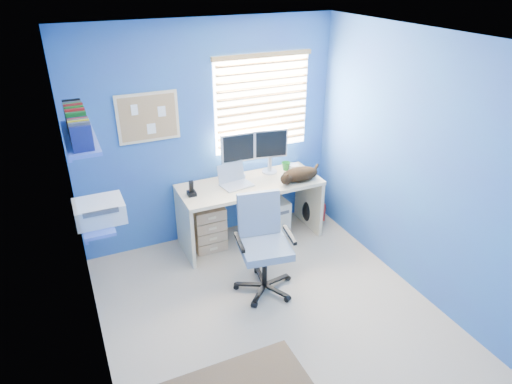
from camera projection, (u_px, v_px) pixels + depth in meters
name	position (u px, v px, depth m)	size (l,w,h in m)	color
floor	(270.00, 311.00, 4.35)	(3.00, 3.20, 0.00)	tan
ceiling	(275.00, 39.00, 3.22)	(3.00, 3.20, 0.00)	white
wall_back	(209.00, 136.00, 5.09)	(3.00, 0.01, 2.50)	#334EA6
wall_front	(401.00, 318.00, 2.49)	(3.00, 0.01, 2.50)	#334EA6
wall_left	(82.00, 235.00, 3.24)	(0.01, 3.20, 2.50)	#334EA6
wall_right	(413.00, 166.00, 4.34)	(0.01, 3.20, 2.50)	#334EA6
desk	(250.00, 212.00, 5.33)	(1.62, 0.65, 0.74)	beige
laptop	(236.00, 177.00, 5.06)	(0.33, 0.26, 0.22)	silver
monitor_left	(238.00, 155.00, 5.20)	(0.40, 0.12, 0.54)	silver
monitor_right	(270.00, 151.00, 5.31)	(0.40, 0.12, 0.54)	silver
phone	(191.00, 188.00, 4.87)	(0.09, 0.11, 0.17)	black
mug	(286.00, 166.00, 5.47)	(0.10, 0.09, 0.10)	#13671F
cd_spindle	(293.00, 167.00, 5.49)	(0.13, 0.13, 0.07)	silver
cat	(300.00, 174.00, 5.20)	(0.44, 0.23, 0.16)	black
tower_pc	(275.00, 214.00, 5.58)	(0.19, 0.44, 0.45)	beige
drawer_boxes	(209.00, 228.00, 5.21)	(0.35, 0.28, 0.54)	tan
yellow_book	(272.00, 232.00, 5.41)	(0.03, 0.17, 0.24)	yellow
backpack	(314.00, 210.00, 5.75)	(0.32, 0.24, 0.38)	black
office_chair	(263.00, 256.00, 4.53)	(0.66, 0.66, 0.99)	black
window_blinds	(263.00, 103.00, 5.17)	(1.15, 0.05, 1.10)	white
corkboard	(148.00, 118.00, 4.70)	(0.64, 0.02, 0.52)	beige
wall_shelves	(88.00, 169.00, 3.82)	(0.42, 0.90, 1.05)	#4866D3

